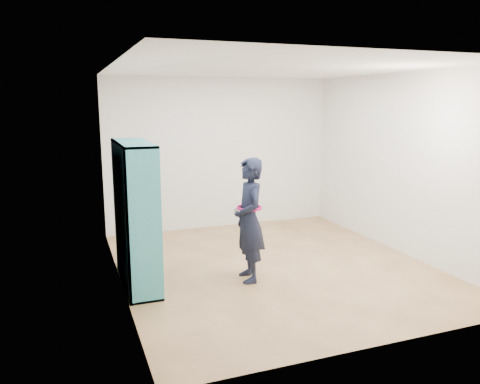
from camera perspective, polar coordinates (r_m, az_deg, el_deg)
name	(u,v)px	position (r m, az deg, el deg)	size (l,w,h in m)	color
floor	(274,266)	(6.41, 4.15, -9.01)	(4.50, 4.50, 0.00)	brown
ceiling	(277,68)	(6.04, 4.50, 14.85)	(4.50, 4.50, 0.00)	white
wall_left	(117,180)	(5.57, -14.73, 1.43)	(0.02, 4.50, 2.60)	silver
wall_right	(401,164)	(7.16, 19.02, 3.25)	(0.02, 4.50, 2.60)	silver
wall_back	(221,153)	(8.17, -2.34, 4.72)	(4.00, 0.02, 2.60)	silver
wall_front	(386,207)	(4.19, 17.32, -1.75)	(4.00, 0.02, 2.60)	silver
bookshelf	(133,217)	(5.73, -12.86, -2.95)	(0.38, 1.30, 1.73)	teal
person	(249,220)	(5.72, 1.13, -3.43)	(0.42, 0.59, 1.53)	black
smartphone	(235,211)	(5.73, -0.62, -2.36)	(0.02, 0.08, 0.12)	silver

